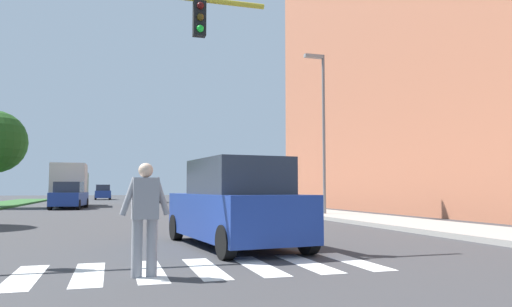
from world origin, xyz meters
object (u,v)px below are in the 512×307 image
Objects in this scene: street_lamp_right at (322,119)px; truck_box_delivery at (70,184)px; pedestrian_performer at (145,214)px; sedan_far_horizon at (103,193)px; suv_crossing at (235,205)px; sedan_distant at (151,194)px; sedan_midblock at (69,196)px.

street_lamp_right is 21.91m from truck_box_delivery.
pedestrian_performer is (-8.93, -13.07, -3.66)m from street_lamp_right.
street_lamp_right is 40.42m from sedan_far_horizon.
sedan_far_horizon is (-10.40, 38.88, -3.78)m from street_lamp_right.
suv_crossing is at bearing 55.34° from pedestrian_performer.
pedestrian_performer is 39.01m from sedan_distant.
sedan_far_horizon is at bearing 104.97° from street_lamp_right.
street_lamp_right is 16.24m from pedestrian_performer.
truck_box_delivery is (-0.35, 5.07, 0.83)m from sedan_midblock.
suv_crossing is at bearing -124.24° from street_lamp_right.
street_lamp_right is at bearing -77.34° from sedan_distant.
sedan_distant is at bearing 85.40° from pedestrian_performer.
sedan_far_horizon reaches higher than sedan_midblock.
truck_box_delivery reaches higher than suv_crossing.
street_lamp_right is 1.62× the size of sedan_midblock.
sedan_far_horizon is 0.66× the size of truck_box_delivery.
sedan_midblock is at bearing 133.31° from street_lamp_right.
sedan_midblock is 0.98× the size of sedan_distant.
truck_box_delivery is at bearing 101.54° from suv_crossing.
street_lamp_right is 1.57× the size of suv_crossing.
sedan_distant is (0.93, 35.70, -0.15)m from suv_crossing.
sedan_midblock is at bearing -93.57° from sedan_far_horizon.
pedestrian_performer is 0.36× the size of sedan_midblock.
truck_box_delivery reaches higher than sedan_midblock.
sedan_midblock is 1.13× the size of sedan_far_horizon.
sedan_distant is at bearing -70.59° from sedan_far_horizon.
pedestrian_performer is at bearing -124.35° from street_lamp_right.
street_lamp_right reaches higher than sedan_distant.
pedestrian_performer is at bearing -83.15° from sedan_midblock.
street_lamp_right reaches higher than sedan_midblock.
sedan_distant is 13.84m from sedan_far_horizon.
truck_box_delivery is at bearing 124.78° from street_lamp_right.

